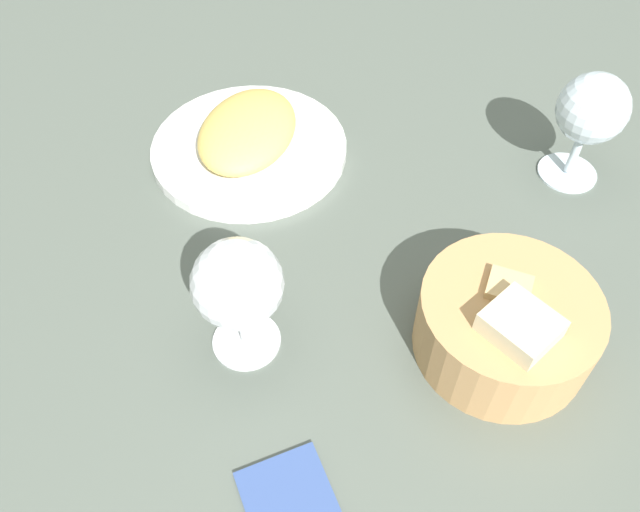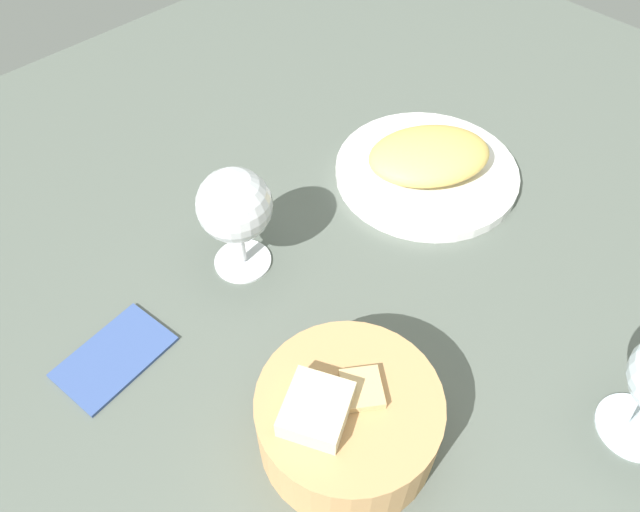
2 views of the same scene
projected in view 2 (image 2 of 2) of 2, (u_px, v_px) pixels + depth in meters
ground_plane at (404, 290)px, 67.24cm from camera, size 140.00×140.00×2.00cm
plate at (426, 172)px, 77.41cm from camera, size 23.35×23.35×1.40cm
omelette at (429, 155)px, 75.30cm from camera, size 18.91×17.24×4.14cm
lettuce_garnish at (457, 143)px, 79.21cm from camera, size 4.64×4.64×1.08cm
bread_basket at (346, 419)px, 52.28cm from camera, size 16.01×16.01×8.96cm
wine_glass_near at (235, 208)px, 62.04cm from camera, size 7.95×7.95×13.05cm
folded_napkin at (114, 356)px, 60.18cm from camera, size 11.82×8.38×0.80cm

